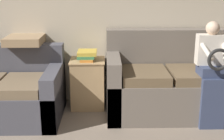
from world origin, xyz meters
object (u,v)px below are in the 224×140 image
object	(u,v)px
child_left_seated	(212,70)
book_stack	(87,55)
throw_pillow	(25,40)
couch_main	(189,84)
couch_side	(5,93)
side_shelf	(88,83)

from	to	relation	value
child_left_seated	book_stack	world-z (taller)	child_left_seated
child_left_seated	book_stack	size ratio (longest dim) A/B	3.79
throw_pillow	book_stack	bearing A→B (deg)	-0.82
couch_main	book_stack	distance (m)	1.35
child_left_seated	couch_side	bearing A→B (deg)	174.06
couch_side	child_left_seated	xyz separation A→B (m)	(2.43, -0.25, 0.35)
couch_side	child_left_seated	world-z (taller)	child_left_seated
child_left_seated	side_shelf	world-z (taller)	child_left_seated
side_shelf	throw_pillow	size ratio (longest dim) A/B	1.42
couch_main	book_stack	world-z (taller)	couch_main
child_left_seated	side_shelf	xyz separation A→B (m)	(-1.43, 0.57, -0.32)
couch_main	side_shelf	xyz separation A→B (m)	(-1.29, 0.19, -0.03)
child_left_seated	book_stack	xyz separation A→B (m)	(-1.44, 0.57, 0.05)
couch_main	child_left_seated	distance (m)	0.50
couch_side	book_stack	size ratio (longest dim) A/B	4.37
throw_pillow	child_left_seated	bearing A→B (deg)	-14.60
couch_main	throw_pillow	distance (m)	2.16
child_left_seated	side_shelf	bearing A→B (deg)	158.35
child_left_seated	side_shelf	size ratio (longest dim) A/B	1.86
book_stack	throw_pillow	bearing A→B (deg)	179.18
couch_main	couch_side	distance (m)	2.29
couch_side	book_stack	world-z (taller)	couch_side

